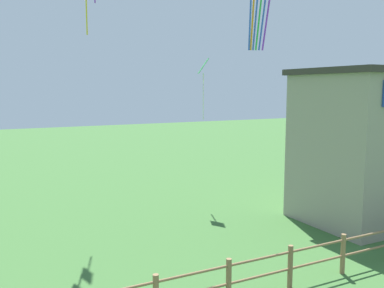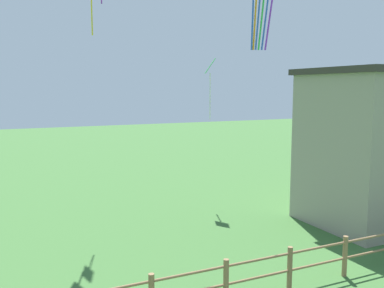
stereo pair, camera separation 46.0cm
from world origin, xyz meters
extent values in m
cylinder|color=olive|center=(0.00, 7.40, 0.60)|extent=(0.14, 0.14, 1.19)
cylinder|color=olive|center=(1.96, 7.40, 0.60)|extent=(0.14, 0.14, 1.19)
cylinder|color=olive|center=(3.92, 7.40, 0.60)|extent=(0.14, 0.14, 1.19)
cylinder|color=olive|center=(0.00, 7.40, 1.01)|extent=(15.68, 0.07, 0.07)
cylinder|color=olive|center=(0.00, 7.40, 0.54)|extent=(15.68, 0.07, 0.07)
cylinder|color=blue|center=(2.39, 10.07, 7.99)|extent=(0.24, 0.43, 2.82)
cylinder|color=orange|center=(2.47, 10.03, 7.99)|extent=(0.17, 0.45, 2.82)
cylinder|color=blue|center=(2.57, 10.00, 7.99)|extent=(0.09, 0.45, 2.82)
cylinder|color=green|center=(2.69, 9.97, 7.99)|extent=(0.09, 0.45, 2.82)
cylinder|color=blue|center=(2.82, 9.94, 7.99)|extent=(0.17, 0.45, 2.82)
cylinder|color=purple|center=(2.97, 9.93, 7.99)|extent=(0.24, 0.43, 2.82)
cylinder|color=yellow|center=(-1.57, 14.65, 8.25)|extent=(0.05, 0.05, 1.88)
cube|color=green|center=(4.16, 16.31, 6.41)|extent=(0.67, 0.73, 0.69)
cylinder|color=white|center=(4.16, 16.31, 5.01)|extent=(0.05, 0.05, 2.15)
camera|label=1|loc=(-5.46, -1.18, 5.39)|focal=40.00mm
camera|label=2|loc=(-5.04, -1.39, 5.39)|focal=40.00mm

